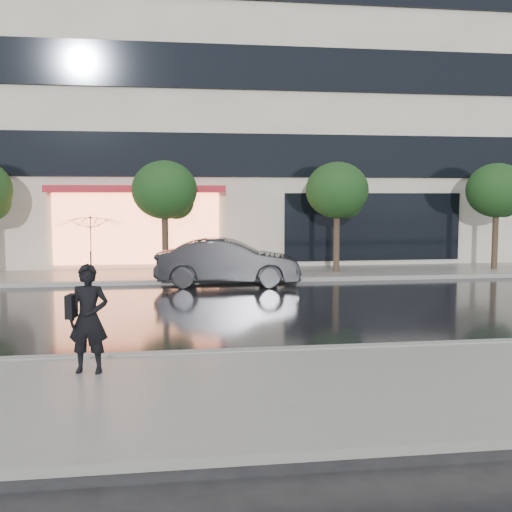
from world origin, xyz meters
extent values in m
plane|color=black|center=(0.00, 0.00, 0.00)|extent=(120.00, 120.00, 0.00)
cube|color=slate|center=(0.00, -3.25, 0.06)|extent=(60.00, 4.50, 0.12)
cube|color=slate|center=(0.00, 10.25, 0.06)|extent=(60.00, 3.50, 0.12)
cube|color=gray|center=(0.00, -1.00, 0.07)|extent=(60.00, 0.25, 0.14)
cube|color=gray|center=(0.00, 8.50, 0.07)|extent=(60.00, 0.25, 0.14)
cube|color=beige|center=(0.00, 18.00, 9.00)|extent=(30.00, 12.00, 18.00)
cube|color=black|center=(0.00, 11.94, 4.30)|extent=(28.00, 0.12, 1.60)
cube|color=black|center=(0.00, 11.94, 7.50)|extent=(28.00, 0.12, 1.60)
cube|color=#FF8C59|center=(-4.00, 11.92, 1.60)|extent=(6.00, 0.10, 2.60)
cube|color=#B41B28|center=(-4.00, 11.59, 3.05)|extent=(6.40, 0.70, 0.25)
cube|color=black|center=(5.00, 11.94, 1.60)|extent=(7.00, 0.10, 2.60)
cylinder|color=#33261C|center=(-3.00, 10.00, 1.10)|extent=(0.22, 0.22, 2.20)
ellipsoid|color=#173213|center=(-3.00, 10.00, 3.00)|extent=(2.20, 2.20, 1.98)
sphere|color=#173213|center=(-2.60, 10.20, 2.60)|extent=(1.20, 1.20, 1.20)
cylinder|color=#33261C|center=(3.00, 10.00, 1.10)|extent=(0.22, 0.22, 2.20)
ellipsoid|color=#173213|center=(3.00, 10.00, 3.00)|extent=(2.20, 2.20, 1.98)
sphere|color=#173213|center=(3.40, 10.20, 2.60)|extent=(1.20, 1.20, 1.20)
cylinder|color=#33261C|center=(9.00, 10.00, 1.10)|extent=(0.22, 0.22, 2.20)
ellipsoid|color=#173213|center=(9.00, 10.00, 3.00)|extent=(2.20, 2.20, 1.98)
sphere|color=#173213|center=(9.40, 10.20, 2.60)|extent=(1.20, 1.20, 1.20)
imported|color=black|center=(-1.07, 7.90, 0.74)|extent=(4.63, 2.11, 1.47)
imported|color=black|center=(-4.25, -2.04, 0.95)|extent=(0.67, 0.50, 1.67)
imported|color=#3A0A1A|center=(-4.20, -2.05, 2.09)|extent=(1.18, 1.19, 0.93)
cylinder|color=black|center=(-4.20, -2.05, 1.57)|extent=(0.02, 0.02, 0.83)
cube|color=black|center=(-4.50, -2.05, 1.15)|extent=(0.16, 0.33, 0.36)
camera|label=1|loc=(-3.15, -11.92, 2.83)|focal=45.00mm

